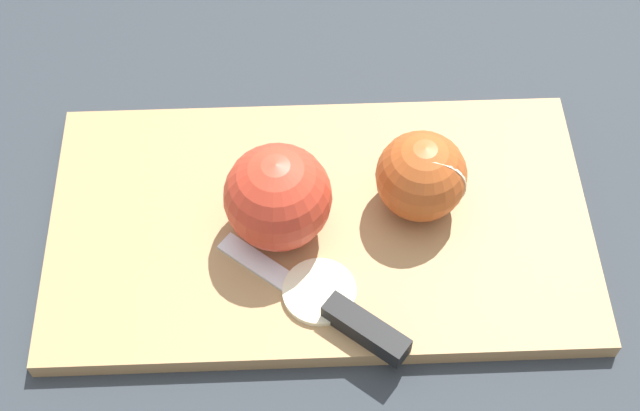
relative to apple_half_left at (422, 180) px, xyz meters
name	(u,v)px	position (x,y,z in m)	size (l,w,h in m)	color
ground_plane	(320,230)	(0.08, 0.00, -0.05)	(4.00, 4.00, 0.00)	#282D33
cutting_board	(320,225)	(0.08, 0.00, -0.04)	(0.47, 0.31, 0.02)	#A37A4C
apple_half_left	(422,180)	(0.00, 0.00, 0.00)	(0.07, 0.07, 0.07)	#AD4C1E
apple_half_right	(278,196)	(0.11, 0.00, 0.01)	(0.08, 0.08, 0.08)	red
knife	(348,319)	(0.08, 0.09, -0.03)	(0.13, 0.14, 0.02)	silver
apple_slice	(319,292)	(0.09, 0.06, -0.03)	(0.06, 0.06, 0.01)	beige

